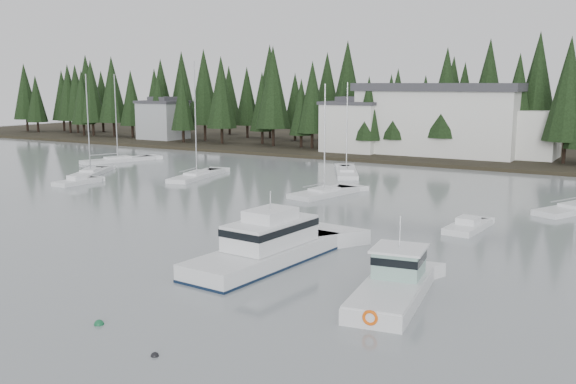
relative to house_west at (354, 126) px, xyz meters
The scene contains 17 objects.
far_shore_land 25.88m from the house_west, 45.00° to the left, with size 240.00×54.00×1.00m, color black.
conifer_treeline 19.87m from the house_west, 21.25° to the left, with size 200.00×22.00×20.00m, color black, non-canonical shape.
house_west is the anchor object (origin of this frame).
house_far_west 42.05m from the house_west, behind, with size 8.48×7.42×8.25m.
harbor_inn 15.45m from the house_west, 12.52° to the left, with size 29.50×11.50×10.90m.
cabin_cruiser_center 64.41m from the house_west, 69.98° to the right, with size 4.88×12.76×5.36m.
lobster_boat_teal 70.42m from the house_west, 63.29° to the right, with size 4.35×9.11×4.87m.
sailboat_1 33.94m from the house_west, 99.47° to the right, with size 4.60×10.91×14.56m.
sailboat_2 42.59m from the house_west, 116.07° to the right, with size 6.33×9.02×13.08m.
sailboat_4 49.06m from the house_west, 40.69° to the right, with size 6.47×10.16×11.24m.
sailboat_5 38.87m from the house_west, 69.45° to the right, with size 4.55×8.84×11.90m.
sailboat_7 23.22m from the house_west, 67.21° to the right, with size 7.35×10.84×12.07m.
sailboat_9 37.11m from the house_west, 134.21° to the right, with size 5.78×11.11×13.23m.
runabout_0 46.49m from the house_west, 107.97° to the right, with size 2.26×5.53×1.42m.
runabout_1 54.07m from the house_west, 55.38° to the right, with size 2.61×5.88×1.42m.
mooring_buoy_green 76.61m from the house_west, 74.18° to the right, with size 0.48×0.48×0.48m, color #145933.
mooring_buoy_dark 79.32m from the house_west, 71.12° to the right, with size 0.36×0.36×0.36m, color black.
Camera 1 is at (25.60, -15.10, 11.48)m, focal length 40.00 mm.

